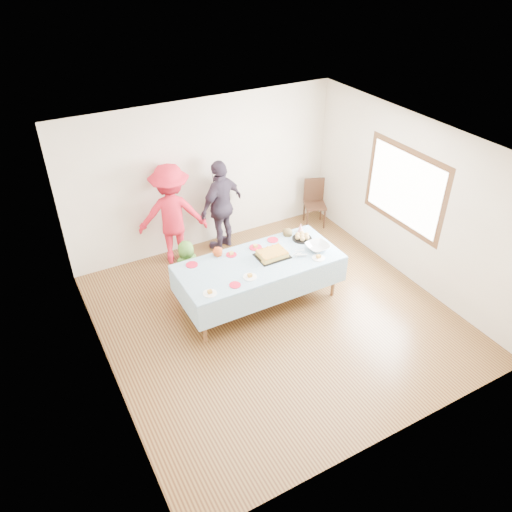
{
  "coord_description": "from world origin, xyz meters",
  "views": [
    {
      "loc": [
        -3.07,
        -4.99,
        5.04
      ],
      "look_at": [
        -0.17,
        0.3,
        0.99
      ],
      "focal_mm": 35.0,
      "sensor_mm": 36.0,
      "label": 1
    }
  ],
  "objects_px": {
    "party_table": "(259,264)",
    "adult_left": "(172,215)",
    "birthday_cake": "(272,254)",
    "dining_chair": "(314,200)"
  },
  "relations": [
    {
      "from": "party_table",
      "to": "birthday_cake",
      "type": "relative_size",
      "value": 5.08
    },
    {
      "from": "party_table",
      "to": "adult_left",
      "type": "height_order",
      "value": "adult_left"
    },
    {
      "from": "party_table",
      "to": "birthday_cake",
      "type": "height_order",
      "value": "birthday_cake"
    },
    {
      "from": "dining_chair",
      "to": "adult_left",
      "type": "bearing_deg",
      "value": -158.54
    },
    {
      "from": "birthday_cake",
      "to": "dining_chair",
      "type": "distance_m",
      "value": 2.58
    },
    {
      "from": "birthday_cake",
      "to": "party_table",
      "type": "bearing_deg",
      "value": -176.76
    },
    {
      "from": "party_table",
      "to": "adult_left",
      "type": "distance_m",
      "value": 1.91
    },
    {
      "from": "party_table",
      "to": "dining_chair",
      "type": "xyz_separation_m",
      "value": [
        2.17,
        1.69,
        -0.21
      ]
    },
    {
      "from": "birthday_cake",
      "to": "adult_left",
      "type": "relative_size",
      "value": 0.27
    },
    {
      "from": "birthday_cake",
      "to": "dining_chair",
      "type": "height_order",
      "value": "dining_chair"
    }
  ]
}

